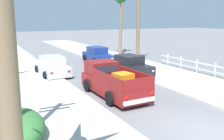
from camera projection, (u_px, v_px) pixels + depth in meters
name	position (u px, v px, depth m)	size (l,w,h in m)	color
ground_plane	(209.00, 133.00, 9.77)	(160.00, 160.00, 0.00)	slate
sidewalk_left	(25.00, 80.00, 17.90)	(5.07, 60.00, 0.12)	beige
sidewalk_right	(142.00, 67.00, 22.46)	(5.07, 60.00, 0.12)	beige
curb_left	(41.00, 78.00, 18.41)	(0.16, 60.00, 0.10)	silver
curb_right	(132.00, 69.00, 21.95)	(0.16, 60.00, 0.10)	silver
pickup_truck	(112.00, 82.00, 14.53)	(2.29, 5.25, 1.80)	maroon
car_left_near	(97.00, 55.00, 25.51)	(2.06, 4.28, 1.54)	navy
car_right_near	(130.00, 66.00, 19.80)	(2.20, 4.33, 1.54)	black
car_left_mid	(52.00, 66.00, 19.52)	(2.12, 4.30, 1.54)	silver
palm_tree_left_back	(120.00, 2.00, 28.96)	(3.31, 3.27, 7.52)	#846B4C
picket_fence	(215.00, 70.00, 18.90)	(0.06, 12.79, 1.10)	white
hedge_bush	(19.00, 126.00, 9.12)	(1.80, 2.80, 1.10)	#387538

